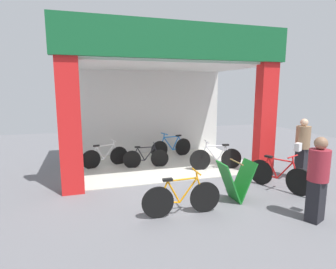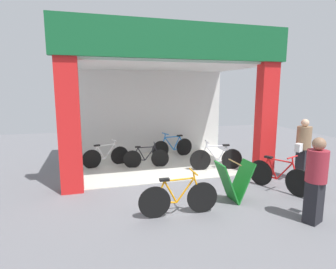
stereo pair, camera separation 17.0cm
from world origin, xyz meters
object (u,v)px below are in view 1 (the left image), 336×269
at_px(bicycle_inside_3, 105,157).
at_px(sandwich_board_sign, 236,181).
at_px(bicycle_inside_0, 216,158).
at_px(bicycle_parked_1, 182,198).
at_px(bicycle_inside_2, 172,147).
at_px(bicycle_parked_0, 279,175).
at_px(bicycle_inside_1, 146,158).
at_px(pedestrian_0, 318,178).
at_px(pedestrian_1, 302,148).

xyz_separation_m(bicycle_inside_3, sandwich_board_sign, (2.57, -3.60, 0.11)).
bearing_deg(bicycle_inside_0, bicycle_parked_1, -128.41).
distance_m(bicycle_inside_0, bicycle_inside_2, 2.07).
bearing_deg(bicycle_inside_3, bicycle_parked_0, -40.10).
relative_size(bicycle_inside_2, bicycle_inside_3, 1.09).
height_order(bicycle_inside_1, bicycle_inside_2, bicycle_inside_2).
height_order(bicycle_inside_0, pedestrian_0, pedestrian_0).
relative_size(bicycle_inside_0, pedestrian_0, 1.01).
height_order(bicycle_parked_1, pedestrian_0, pedestrian_0).
distance_m(sandwich_board_sign, pedestrian_0, 1.65).
bearing_deg(bicycle_parked_0, sandwich_board_sign, -168.76).
distance_m(bicycle_inside_1, bicycle_inside_2, 1.59).
distance_m(bicycle_parked_0, sandwich_board_sign, 1.41).
bearing_deg(bicycle_inside_2, pedestrian_1, -52.08).
relative_size(bicycle_inside_0, pedestrian_1, 0.97).
xyz_separation_m(bicycle_parked_0, sandwich_board_sign, (-1.38, -0.27, 0.08)).
relative_size(bicycle_inside_2, pedestrian_0, 1.00).
xyz_separation_m(pedestrian_0, pedestrian_1, (1.55, 2.07, 0.04)).
bearing_deg(bicycle_parked_1, bicycle_parked_0, 12.52).
bearing_deg(bicycle_inside_2, sandwich_board_sign, -87.83).
height_order(bicycle_inside_1, sandwich_board_sign, sandwich_board_sign).
bearing_deg(bicycle_parked_0, bicycle_inside_3, 139.90).
relative_size(bicycle_inside_0, bicycle_inside_3, 1.10).
distance_m(pedestrian_0, pedestrian_1, 2.59).
distance_m(bicycle_inside_0, bicycle_inside_1, 2.19).
distance_m(bicycle_inside_2, bicycle_inside_3, 2.48).
relative_size(bicycle_inside_1, sandwich_board_sign, 1.58).
bearing_deg(bicycle_parked_1, pedestrian_0, -22.39).
height_order(sandwich_board_sign, pedestrian_0, pedestrian_0).
relative_size(bicycle_inside_0, bicycle_inside_2, 1.01).
bearing_deg(sandwich_board_sign, bicycle_parked_0, 11.24).
bearing_deg(sandwich_board_sign, bicycle_inside_2, 92.17).
bearing_deg(bicycle_parked_0, pedestrian_0, -105.59).
relative_size(bicycle_inside_1, bicycle_parked_1, 0.89).
xyz_separation_m(bicycle_inside_0, sandwich_board_sign, (-0.67, -2.27, 0.09)).
bearing_deg(pedestrian_1, bicycle_parked_0, -156.07).
xyz_separation_m(sandwich_board_sign, pedestrian_0, (0.93, -1.31, 0.40)).
bearing_deg(bicycle_parked_0, bicycle_inside_0, 109.51).
xyz_separation_m(bicycle_inside_2, pedestrian_0, (1.09, -5.47, 0.48)).
height_order(bicycle_parked_0, sandwich_board_sign, bicycle_parked_0).
bearing_deg(pedestrian_0, pedestrian_1, 53.16).
distance_m(bicycle_parked_0, pedestrian_0, 1.71).
bearing_deg(bicycle_inside_0, pedestrian_0, -85.74).
relative_size(sandwich_board_sign, pedestrian_1, 0.54).
bearing_deg(bicycle_inside_3, bicycle_inside_1, -21.74).
relative_size(bicycle_inside_0, bicycle_inside_1, 1.14).
bearing_deg(sandwich_board_sign, bicycle_parked_1, -166.24).
distance_m(bicycle_parked_1, pedestrian_1, 4.08).
height_order(bicycle_inside_1, bicycle_parked_1, bicycle_parked_1).
bearing_deg(bicycle_parked_0, pedestrian_1, 23.93).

